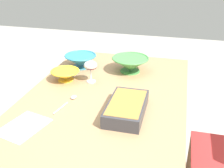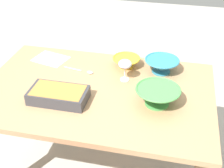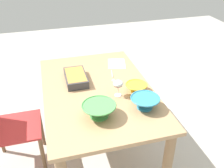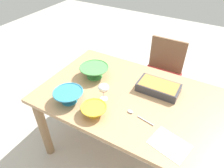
{
  "view_description": "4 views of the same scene",
  "coord_description": "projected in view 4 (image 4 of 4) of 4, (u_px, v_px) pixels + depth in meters",
  "views": [
    {
      "loc": [
        1.44,
        0.4,
        1.53
      ],
      "look_at": [
        -0.1,
        0.01,
        0.77
      ],
      "focal_mm": 44.5,
      "sensor_mm": 36.0,
      "label": 1
    },
    {
      "loc": [
        -0.45,
        1.55,
        1.83
      ],
      "look_at": [
        -0.11,
        0.04,
        0.82
      ],
      "focal_mm": 49.49,
      "sensor_mm": 36.0,
      "label": 2
    },
    {
      "loc": [
        -1.87,
        0.38,
        1.95
      ],
      "look_at": [
        -0.11,
        -0.1,
        0.84
      ],
      "focal_mm": 40.31,
      "sensor_mm": 36.0,
      "label": 3
    },
    {
      "loc": [
        0.5,
        -1.17,
        1.84
      ],
      "look_at": [
        -0.14,
        -0.04,
        0.83
      ],
      "focal_mm": 32.69,
      "sensor_mm": 36.0,
      "label": 4
    }
  ],
  "objects": [
    {
      "name": "casserole_dish",
      "position": [
        158.0,
        87.0,
        1.69
      ],
      "size": [
        0.34,
        0.19,
        0.07
      ],
      "color": "#38383D",
      "rests_on": "dining_table"
    },
    {
      "name": "serving_bowl",
      "position": [
        94.0,
        110.0,
        1.48
      ],
      "size": [
        0.19,
        0.19,
        0.07
      ],
      "color": "yellow",
      "rests_on": "dining_table"
    },
    {
      "name": "serving_spoon",
      "position": [
        135.0,
        114.0,
        1.49
      ],
      "size": [
        0.22,
        0.06,
        0.01
      ],
      "color": "silver",
      "rests_on": "dining_table"
    },
    {
      "name": "wine_glass",
      "position": [
        104.0,
        88.0,
        1.56
      ],
      "size": [
        0.09,
        0.09,
        0.15
      ],
      "color": "white",
      "rests_on": "dining_table"
    },
    {
      "name": "napkin",
      "position": [
        169.0,
        144.0,
        1.29
      ],
      "size": [
        0.27,
        0.23,
        0.0
      ],
      "primitive_type": "cube",
      "rotation": [
        0.0,
        0.0,
        -0.24
      ],
      "color": "white",
      "rests_on": "dining_table"
    },
    {
      "name": "dining_table",
      "position": [
        128.0,
        105.0,
        1.74
      ],
      "size": [
        1.46,
        0.96,
        0.74
      ],
      "color": "tan",
      "rests_on": "ground_plane"
    },
    {
      "name": "chair",
      "position": [
        161.0,
        73.0,
        2.4
      ],
      "size": [
        0.43,
        0.44,
        0.85
      ],
      "color": "#B22D2D",
      "rests_on": "ground_plane"
    },
    {
      "name": "small_bowl",
      "position": [
        94.0,
        71.0,
        1.83
      ],
      "size": [
        0.26,
        0.26,
        0.11
      ],
      "color": "#4C994C",
      "rests_on": "dining_table"
    },
    {
      "name": "mixing_bowl",
      "position": [
        69.0,
        96.0,
        1.58
      ],
      "size": [
        0.23,
        0.23,
        0.1
      ],
      "color": "teal",
      "rests_on": "dining_table"
    },
    {
      "name": "ground_plane",
      "position": [
        125.0,
        149.0,
        2.13
      ],
      "size": [
        8.0,
        8.0,
        0.0
      ],
      "primitive_type": "plane",
      "color": "#B2ADA3"
    }
  ]
}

